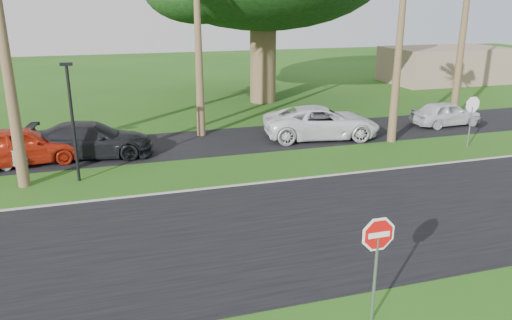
{
  "coord_description": "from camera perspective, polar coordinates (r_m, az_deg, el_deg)",
  "views": [
    {
      "loc": [
        -4.77,
        -11.34,
        6.77
      ],
      "look_at": [
        -0.17,
        3.6,
        1.8
      ],
      "focal_mm": 35.0,
      "sensor_mm": 36.0,
      "label": 1
    }
  ],
  "objects": [
    {
      "name": "car_red",
      "position": [
        23.76,
        -25.14,
        1.48
      ],
      "size": [
        5.13,
        2.56,
        1.68
      ],
      "primitive_type": "imported",
      "rotation": [
        0.0,
        0.0,
        1.69
      ],
      "color": "#A8200E",
      "rests_on": "ground"
    },
    {
      "name": "building_far",
      "position": [
        47.43,
        20.7,
        10.15
      ],
      "size": [
        10.0,
        6.0,
        3.0
      ],
      "primitive_type": "cube",
      "color": "gray",
      "rests_on": "ground"
    },
    {
      "name": "car_pickup",
      "position": [
        30.43,
        20.9,
        4.96
      ],
      "size": [
        4.15,
        1.83,
        1.39
      ],
      "primitive_type": "imported",
      "rotation": [
        0.0,
        0.0,
        1.62
      ],
      "color": "silver",
      "rests_on": "ground"
    },
    {
      "name": "road",
      "position": [
        15.7,
        2.32,
        -7.89
      ],
      "size": [
        120.0,
        8.0,
        0.02
      ],
      "primitive_type": "cube",
      "color": "black",
      "rests_on": "ground"
    },
    {
      "name": "stop_sign_far",
      "position": [
        26.08,
        23.44,
        5.13
      ],
      "size": [
        1.05,
        0.07,
        2.62
      ],
      "rotation": [
        0.0,
        0.0,
        3.14
      ],
      "color": "gray",
      "rests_on": "ground"
    },
    {
      "name": "streetlight_right",
      "position": [
        20.31,
        -20.29,
        4.83
      ],
      "size": [
        0.45,
        0.25,
        4.64
      ],
      "color": "black",
      "rests_on": "ground"
    },
    {
      "name": "car_dark",
      "position": [
        23.79,
        -18.29,
        2.17
      ],
      "size": [
        5.71,
        2.95,
        1.58
      ],
      "primitive_type": "imported",
      "rotation": [
        0.0,
        0.0,
        1.43
      ],
      "color": "black",
      "rests_on": "ground"
    },
    {
      "name": "ground",
      "position": [
        14.05,
        5.07,
        -11.27
      ],
      "size": [
        120.0,
        120.0,
        0.0
      ],
      "primitive_type": "plane",
      "color": "#204812",
      "rests_on": "ground"
    },
    {
      "name": "curb",
      "position": [
        19.25,
        -1.67,
        -2.87
      ],
      "size": [
        120.0,
        0.12,
        0.06
      ],
      "primitive_type": "cube",
      "color": "gray",
      "rests_on": "ground"
    },
    {
      "name": "parking_strip",
      "position": [
        25.24,
        -5.6,
        2.01
      ],
      "size": [
        120.0,
        5.0,
        0.02
      ],
      "primitive_type": "cube",
      "color": "black",
      "rests_on": "ground"
    },
    {
      "name": "car_minivan",
      "position": [
        25.99,
        7.5,
        4.26
      ],
      "size": [
        6.3,
        3.64,
        1.65
      ],
      "primitive_type": "imported",
      "rotation": [
        0.0,
        0.0,
        1.41
      ],
      "color": "silver",
      "rests_on": "ground"
    },
    {
      "name": "stop_sign_near",
      "position": [
        11.06,
        13.68,
        -9.77
      ],
      "size": [
        1.05,
        0.07,
        2.62
      ],
      "color": "gray",
      "rests_on": "ground"
    }
  ]
}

